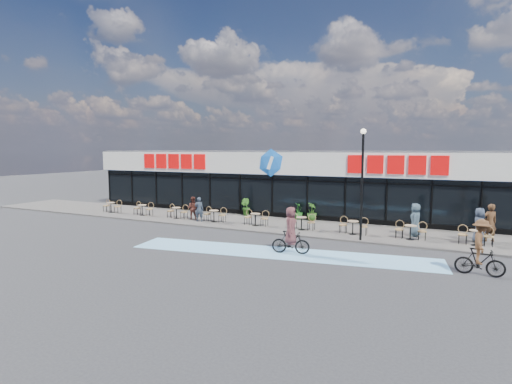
% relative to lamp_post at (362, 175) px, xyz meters
% --- Properties ---
extents(ground, '(120.00, 120.00, 0.00)m').
position_rel_lamp_post_xyz_m(ground, '(-6.89, -2.30, -3.41)').
color(ground, '#28282B').
rests_on(ground, ground).
extents(sidewalk, '(44.00, 5.00, 0.10)m').
position_rel_lamp_post_xyz_m(sidewalk, '(-6.89, 2.20, -3.36)').
color(sidewalk, '#59534E').
rests_on(sidewalk, ground).
extents(bike_lane, '(14.17, 4.13, 0.01)m').
position_rel_lamp_post_xyz_m(bike_lane, '(-2.89, -3.80, -3.40)').
color(bike_lane, '#74B3DC').
rests_on(bike_lane, ground).
extents(building, '(30.60, 6.57, 4.75)m').
position_rel_lamp_post_xyz_m(building, '(-6.89, 7.63, -1.07)').
color(building, black).
rests_on(building, ground).
extents(lamp_post, '(0.28, 0.28, 5.62)m').
position_rel_lamp_post_xyz_m(lamp_post, '(0.00, 0.00, 0.00)').
color(lamp_post, black).
rests_on(lamp_post, sidewalk).
extents(bistro_set_0, '(1.54, 0.62, 0.90)m').
position_rel_lamp_post_xyz_m(bistro_set_0, '(-18.25, 1.32, -2.85)').
color(bistro_set_0, tan).
rests_on(bistro_set_0, sidewalk).
extents(bistro_set_1, '(1.54, 0.62, 0.90)m').
position_rel_lamp_post_xyz_m(bistro_set_1, '(-15.32, 1.32, -2.85)').
color(bistro_set_1, tan).
rests_on(bistro_set_1, sidewalk).
extents(bistro_set_2, '(1.54, 0.62, 0.90)m').
position_rel_lamp_post_xyz_m(bistro_set_2, '(-12.39, 1.32, -2.85)').
color(bistro_set_2, tan).
rests_on(bistro_set_2, sidewalk).
extents(bistro_set_3, '(1.54, 0.62, 0.90)m').
position_rel_lamp_post_xyz_m(bistro_set_3, '(-9.45, 1.32, -2.85)').
color(bistro_set_3, tan).
rests_on(bistro_set_3, sidewalk).
extents(bistro_set_4, '(1.54, 0.62, 0.90)m').
position_rel_lamp_post_xyz_m(bistro_set_4, '(-6.52, 1.32, -2.85)').
color(bistro_set_4, tan).
rests_on(bistro_set_4, sidewalk).
extents(bistro_set_5, '(1.54, 0.62, 0.90)m').
position_rel_lamp_post_xyz_m(bistro_set_5, '(-3.59, 1.32, -2.85)').
color(bistro_set_5, tan).
rests_on(bistro_set_5, sidewalk).
extents(bistro_set_6, '(1.54, 0.62, 0.90)m').
position_rel_lamp_post_xyz_m(bistro_set_6, '(-0.66, 1.32, -2.85)').
color(bistro_set_6, tan).
rests_on(bistro_set_6, sidewalk).
extents(bistro_set_7, '(1.54, 0.62, 0.90)m').
position_rel_lamp_post_xyz_m(bistro_set_7, '(2.28, 1.32, -2.85)').
color(bistro_set_7, tan).
rests_on(bistro_set_7, sidewalk).
extents(bistro_set_8, '(1.54, 0.62, 0.90)m').
position_rel_lamp_post_xyz_m(bistro_set_8, '(5.21, 1.32, -2.85)').
color(bistro_set_8, tan).
rests_on(bistro_set_8, sidewalk).
extents(potted_plant_left, '(0.80, 0.73, 1.20)m').
position_rel_lamp_post_xyz_m(potted_plant_left, '(-8.77, 4.32, -2.71)').
color(potted_plant_left, '#285819').
rests_on(potted_plant_left, sidewalk).
extents(potted_plant_mid, '(0.87, 0.87, 1.10)m').
position_rel_lamp_post_xyz_m(potted_plant_mid, '(-4.91, 4.41, -2.76)').
color(potted_plant_mid, '#1A5518').
rests_on(potted_plant_mid, sidewalk).
extents(potted_plant_right, '(0.67, 0.67, 1.16)m').
position_rel_lamp_post_xyz_m(potted_plant_right, '(-3.96, 4.33, -2.73)').
color(potted_plant_right, '#285317').
rests_on(potted_plant_right, sidewalk).
extents(patron_left, '(0.66, 0.54, 1.57)m').
position_rel_lamp_post_xyz_m(patron_left, '(-10.38, 0.94, -2.52)').
color(patron_left, '#28323F').
rests_on(patron_left, sidewalk).
extents(patron_right, '(0.87, 0.77, 1.50)m').
position_rel_lamp_post_xyz_m(patron_right, '(-11.20, 1.41, -2.56)').
color(patron_right, '#482019').
rests_on(patron_right, sidewalk).
extents(pedestrian_a, '(0.59, 0.88, 1.77)m').
position_rel_lamp_post_xyz_m(pedestrian_a, '(2.43, 2.13, -2.42)').
color(pedestrian_a, '#32434E').
rests_on(pedestrian_a, sidewalk).
extents(pedestrian_b, '(0.82, 0.99, 1.73)m').
position_rel_lamp_post_xyz_m(pedestrian_b, '(5.38, 2.00, -2.44)').
color(pedestrian_b, '#2C3545').
rests_on(pedestrian_b, sidewalk).
extents(pedestrian_c, '(0.82, 0.72, 1.90)m').
position_rel_lamp_post_xyz_m(pedestrian_c, '(5.87, 2.48, -2.36)').
color(pedestrian_c, '#432A18').
rests_on(pedestrian_c, sidewalk).
extents(cyclist_a, '(1.78, 0.92, 2.13)m').
position_rel_lamp_post_xyz_m(cyclist_a, '(-2.40, -3.68, -2.53)').
color(cyclist_a, black).
rests_on(cyclist_a, ground).
extents(cyclist_b, '(1.72, 1.11, 2.13)m').
position_rel_lamp_post_xyz_m(cyclist_b, '(5.07, -3.61, -2.45)').
color(cyclist_b, black).
rests_on(cyclist_b, ground).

